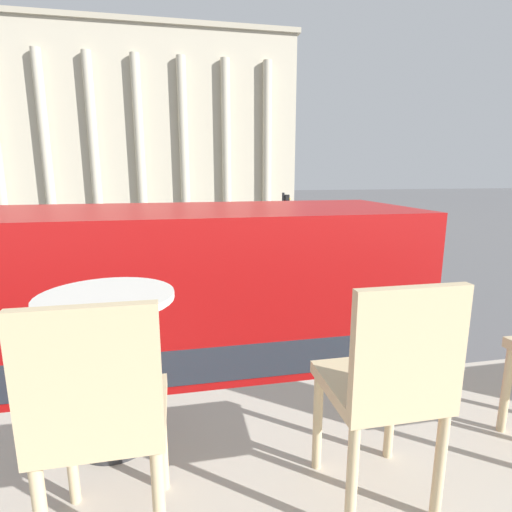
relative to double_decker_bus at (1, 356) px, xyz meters
name	(u,v)px	position (x,y,z in m)	size (l,w,h in m)	color
double_decker_bus	(1,356)	(0.00, 0.00, 0.00)	(11.47, 2.63, 4.36)	black
cafe_dining_table	(109,336)	(2.08, -3.80, 1.72)	(0.60, 0.60, 0.73)	#2D2D30
cafe_chair_0	(101,413)	(2.14, -4.39, 1.70)	(0.40, 0.40, 0.91)	#D1B789
cafe_chair_1	(388,383)	(3.13, -4.40, 1.70)	(0.40, 0.40, 0.91)	#D1B789
plaza_building_left	(143,129)	(-0.69, 41.38, 7.02)	(32.30, 11.45, 18.87)	beige
traffic_light_near	(230,250)	(4.05, 6.61, 0.02)	(0.42, 0.24, 3.71)	black
traffic_light_mid	(284,220)	(7.62, 13.12, 0.11)	(0.42, 0.24, 3.86)	black
pedestrian_olive	(176,240)	(2.37, 17.93, -1.50)	(0.32, 0.32, 1.59)	#282B33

